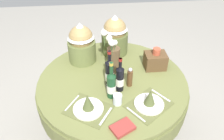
# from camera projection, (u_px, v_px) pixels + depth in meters

# --- Properties ---
(ground) EXTENTS (8.00, 8.00, 0.00)m
(ground) POSITION_uv_depth(u_px,v_px,m) (112.00, 130.00, 2.45)
(ground) COLOR #9E998E
(dining_table) EXTENTS (1.40, 1.40, 0.76)m
(dining_table) POSITION_uv_depth(u_px,v_px,m) (112.00, 90.00, 2.08)
(dining_table) COLOR olive
(dining_table) RESTS_ON ground
(place_setting_left) EXTENTS (0.43, 0.40, 0.16)m
(place_setting_left) POSITION_uv_depth(u_px,v_px,m) (88.00, 106.00, 1.66)
(place_setting_left) COLOR brown
(place_setting_left) RESTS_ON dining_table
(place_setting_right) EXTENTS (0.43, 0.41, 0.16)m
(place_setting_right) POSITION_uv_depth(u_px,v_px,m) (149.00, 101.00, 1.70)
(place_setting_right) COLOR brown
(place_setting_right) RESTS_ON dining_table
(flower_vase) EXTENTS (0.17, 0.22, 0.41)m
(flower_vase) POSITION_uv_depth(u_px,v_px,m) (113.00, 56.00, 2.00)
(flower_vase) COLOR brown
(flower_vase) RESTS_ON dining_table
(wine_bottle_left) EXTENTS (0.08, 0.08, 0.36)m
(wine_bottle_left) POSITION_uv_depth(u_px,v_px,m) (110.00, 73.00, 1.84)
(wine_bottle_left) COLOR black
(wine_bottle_left) RESTS_ON dining_table
(wine_bottle_centre) EXTENTS (0.08, 0.08, 0.35)m
(wine_bottle_centre) POSITION_uv_depth(u_px,v_px,m) (111.00, 85.00, 1.74)
(wine_bottle_centre) COLOR #194223
(wine_bottle_centre) RESTS_ON dining_table
(wine_bottle_right) EXTENTS (0.07, 0.07, 0.33)m
(wine_bottle_right) POSITION_uv_depth(u_px,v_px,m) (120.00, 78.00, 1.80)
(wine_bottle_right) COLOR black
(wine_bottle_right) RESTS_ON dining_table
(tumbler_near_left) EXTENTS (0.07, 0.07, 0.09)m
(tumbler_near_left) POSITION_uv_depth(u_px,v_px,m) (118.00, 99.00, 1.72)
(tumbler_near_left) COLOR silver
(tumbler_near_left) RESTS_ON dining_table
(pepper_mill) EXTENTS (0.05, 0.05, 0.19)m
(pepper_mill) POSITION_uv_depth(u_px,v_px,m) (130.00, 78.00, 1.87)
(pepper_mill) COLOR brown
(pepper_mill) RESTS_ON dining_table
(book_on_table) EXTENTS (0.20, 0.18, 0.03)m
(book_on_table) POSITION_uv_depth(u_px,v_px,m) (123.00, 128.00, 1.54)
(book_on_table) COLOR #99332D
(book_on_table) RESTS_ON dining_table
(gift_tub_back_left) EXTENTS (0.28, 0.28, 0.42)m
(gift_tub_back_left) POSITION_uv_depth(u_px,v_px,m) (81.00, 42.00, 2.10)
(gift_tub_back_left) COLOR olive
(gift_tub_back_left) RESTS_ON dining_table
(gift_tub_back_centre) EXTENTS (0.28, 0.28, 0.43)m
(gift_tub_back_centre) POSITION_uv_depth(u_px,v_px,m) (115.00, 33.00, 2.22)
(gift_tub_back_centre) COLOR #566033
(gift_tub_back_centre) RESTS_ON dining_table
(woven_basket_side_right) EXTENTS (0.20, 0.16, 0.22)m
(woven_basket_side_right) POSITION_uv_depth(u_px,v_px,m) (155.00, 60.00, 2.09)
(woven_basket_side_right) COLOR brown
(woven_basket_side_right) RESTS_ON dining_table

